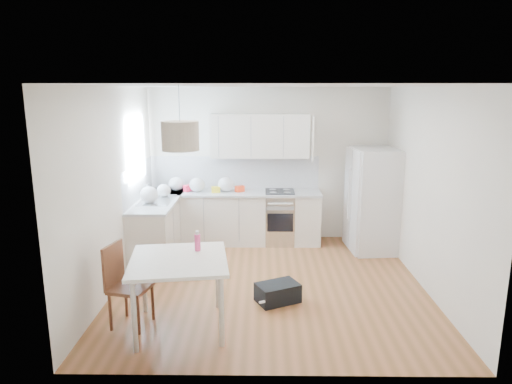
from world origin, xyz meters
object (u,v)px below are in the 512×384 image
dining_chair (131,286)px  gym_bag (278,293)px  dining_table (179,267)px  refrigerator (374,200)px

dining_chair → gym_bag: bearing=33.5°
dining_chair → gym_bag: 1.84m
gym_bag → dining_chair: bearing=174.0°
dining_table → gym_bag: (1.12, 0.67, -0.62)m
dining_chair → dining_table: bearing=7.9°
refrigerator → dining_chair: size_ratio=1.78×
gym_bag → refrigerator: bearing=24.1°
gym_bag → dining_table: bearing=-175.3°
dining_table → dining_chair: (-0.57, 0.05, -0.25)m
refrigerator → dining_table: (-2.78, -2.66, -0.12)m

